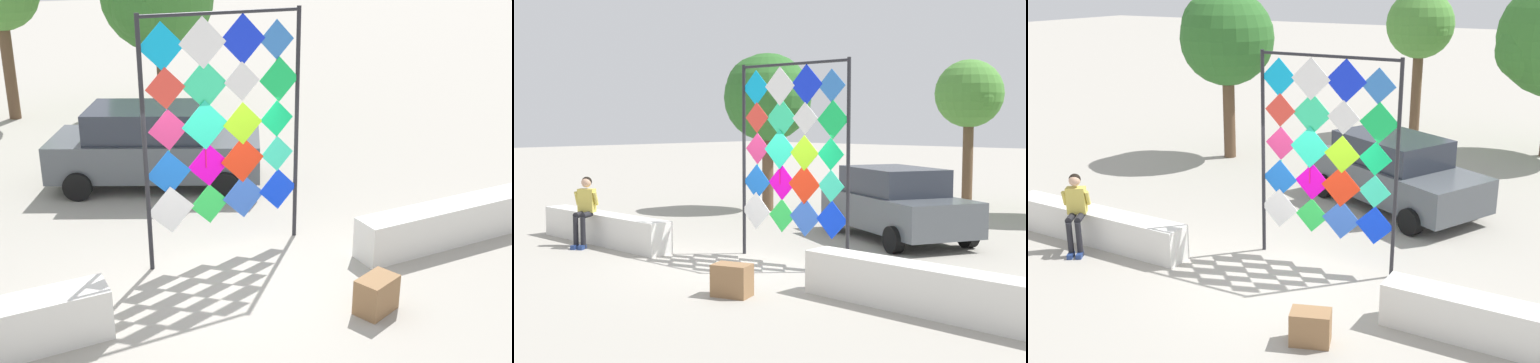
% 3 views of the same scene
% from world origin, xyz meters
% --- Properties ---
extents(ground, '(120.00, 120.00, 0.00)m').
position_xyz_m(ground, '(0.00, 0.00, 0.00)').
color(ground, '#9E998E').
extents(plaza_ledge_left, '(4.22, 0.55, 0.69)m').
position_xyz_m(plaza_ledge_left, '(-4.14, -0.38, 0.34)').
color(plaza_ledge_left, silver).
rests_on(plaza_ledge_left, ground).
extents(plaza_ledge_right, '(4.22, 0.55, 0.69)m').
position_xyz_m(plaza_ledge_right, '(4.14, -0.38, 0.34)').
color(plaza_ledge_right, silver).
rests_on(plaza_ledge_right, ground).
extents(kite_display_rack, '(2.68, 0.14, 3.90)m').
position_xyz_m(kite_display_rack, '(0.28, 1.00, 2.21)').
color(kite_display_rack, '#232328').
rests_on(kite_display_rack, ground).
extents(seated_vendor, '(0.67, 0.74, 1.54)m').
position_xyz_m(seated_vendor, '(-4.14, -0.86, 0.91)').
color(seated_vendor, black).
rests_on(seated_vendor, ground).
extents(parked_car, '(4.69, 3.57, 1.68)m').
position_xyz_m(parked_car, '(0.29, 4.63, 0.85)').
color(parked_car, '#4C5156').
rests_on(parked_car, ground).
extents(cardboard_box_large, '(0.68, 0.55, 0.51)m').
position_xyz_m(cardboard_box_large, '(1.35, -1.62, 0.26)').
color(cardboard_box_large, olive).
rests_on(cardboard_box_large, ground).
extents(tree_far_right, '(2.21, 2.21, 4.77)m').
position_xyz_m(tree_far_right, '(-1.62, 11.86, 3.60)').
color(tree_far_right, brown).
rests_on(tree_far_right, ground).
extents(tree_palm_like, '(2.72, 2.69, 4.83)m').
position_xyz_m(tree_palm_like, '(-5.63, 6.37, 3.54)').
color(tree_palm_like, brown).
rests_on(tree_palm_like, ground).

